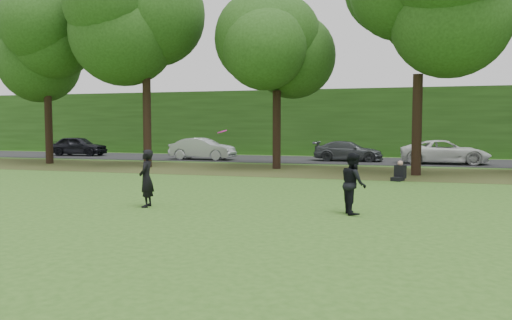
{
  "coord_description": "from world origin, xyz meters",
  "views": [
    {
      "loc": [
        3.28,
        -11.7,
        2.3
      ],
      "look_at": [
        -0.71,
        2.08,
        1.3
      ],
      "focal_mm": 35.0,
      "sensor_mm": 36.0,
      "label": 1
    }
  ],
  "objects_px": {
    "frisbee": "(222,132)",
    "seated_person": "(399,173)",
    "player_left": "(146,178)",
    "player_right": "(353,183)"
  },
  "relations": [
    {
      "from": "player_right",
      "to": "seated_person",
      "type": "bearing_deg",
      "value": -26.29
    },
    {
      "from": "seated_person",
      "to": "player_right",
      "type": "bearing_deg",
      "value": -77.13
    },
    {
      "from": "frisbee",
      "to": "player_left",
      "type": "bearing_deg",
      "value": -167.13
    },
    {
      "from": "player_left",
      "to": "seated_person",
      "type": "distance_m",
      "value": 11.3
    },
    {
      "from": "frisbee",
      "to": "seated_person",
      "type": "xyz_separation_m",
      "value": [
        4.74,
        8.5,
        -1.82
      ]
    },
    {
      "from": "frisbee",
      "to": "seated_person",
      "type": "relative_size",
      "value": 0.44
    },
    {
      "from": "player_right",
      "to": "frisbee",
      "type": "distance_m",
      "value": 3.84
    },
    {
      "from": "player_left",
      "to": "player_right",
      "type": "height_order",
      "value": "player_left"
    },
    {
      "from": "player_right",
      "to": "frisbee",
      "type": "xyz_separation_m",
      "value": [
        -3.6,
        -0.03,
        1.33
      ]
    },
    {
      "from": "player_left",
      "to": "player_right",
      "type": "xyz_separation_m",
      "value": [
        5.7,
        0.51,
        -0.01
      ]
    }
  ]
}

